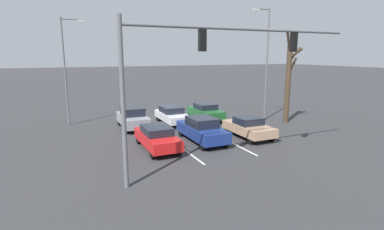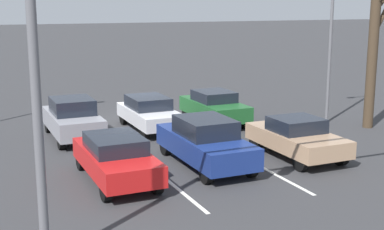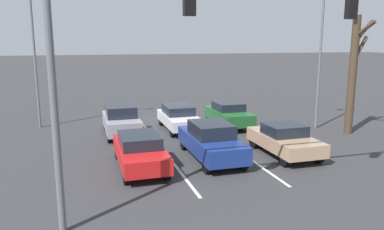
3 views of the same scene
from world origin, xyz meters
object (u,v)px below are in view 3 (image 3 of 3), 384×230
object	(u,v)px
car_silver_midlane_second	(179,117)
traffic_signal_gantry	(189,32)
car_navy_midlane_front	(211,141)
car_red_rightlane_front	(140,151)
car_gray_rightlane_second	(121,120)
bare_tree_near	(354,68)
street_lamp_left_shoulder	(319,38)
car_tan_leftlane_front	(284,139)
car_darkgreen_leftlane_second	(228,114)
street_lamp_right_shoulder	(37,46)

from	to	relation	value
car_silver_midlane_second	traffic_signal_gantry	distance (m)	11.74
car_navy_midlane_front	car_red_rightlane_front	world-z (taller)	car_navy_midlane_front
car_silver_midlane_second	car_gray_rightlane_second	bearing A→B (deg)	4.41
bare_tree_near	street_lamp_left_shoulder	bearing A→B (deg)	-52.15
traffic_signal_gantry	car_navy_midlane_front	bearing A→B (deg)	-116.28
car_red_rightlane_front	bare_tree_near	bearing A→B (deg)	-168.43
car_tan_leftlane_front	street_lamp_left_shoulder	distance (m)	7.49
car_navy_midlane_front	car_red_rightlane_front	xyz separation A→B (m)	(3.17, 0.34, -0.07)
car_red_rightlane_front	bare_tree_near	world-z (taller)	bare_tree_near
car_navy_midlane_front	car_silver_midlane_second	size ratio (longest dim) A/B	1.11
car_red_rightlane_front	car_darkgreen_leftlane_second	world-z (taller)	car_darkgreen_leftlane_second
car_red_rightlane_front	traffic_signal_gantry	bearing A→B (deg)	99.57
bare_tree_near	car_silver_midlane_second	bearing A→B (deg)	-21.69
car_darkgreen_leftlane_second	traffic_signal_gantry	world-z (taller)	traffic_signal_gantry
car_tan_leftlane_front	street_lamp_right_shoulder	world-z (taller)	street_lamp_right_shoulder
car_darkgreen_leftlane_second	bare_tree_near	xyz separation A→B (m)	(-5.82, 3.46, 2.85)
car_gray_rightlane_second	street_lamp_left_shoulder	bearing A→B (deg)	171.07
car_darkgreen_leftlane_second	street_lamp_right_shoulder	world-z (taller)	street_lamp_right_shoulder
car_red_rightlane_front	street_lamp_left_shoulder	size ratio (longest dim) A/B	0.46
street_lamp_right_shoulder	bare_tree_near	bearing A→B (deg)	158.52
car_navy_midlane_front	car_gray_rightlane_second	distance (m)	6.33
car_red_rightlane_front	street_lamp_left_shoulder	world-z (taller)	street_lamp_left_shoulder
car_tan_leftlane_front	street_lamp_left_shoulder	xyz separation A→B (m)	(-4.35, -4.08, 4.53)
car_navy_midlane_front	car_tan_leftlane_front	xyz separation A→B (m)	(-3.35, 0.41, -0.09)
car_gray_rightlane_second	bare_tree_near	xyz separation A→B (m)	(-12.20, 3.27, 2.80)
car_silver_midlane_second	bare_tree_near	world-z (taller)	bare_tree_near
car_navy_midlane_front	car_tan_leftlane_front	bearing A→B (deg)	173.03
car_gray_rightlane_second	car_darkgreen_leftlane_second	world-z (taller)	car_gray_rightlane_second
street_lamp_right_shoulder	car_silver_midlane_second	bearing A→B (deg)	158.77
bare_tree_near	car_tan_leftlane_front	bearing A→B (deg)	24.58
street_lamp_left_shoulder	car_gray_rightlane_second	bearing A→B (deg)	-8.93
car_silver_midlane_second	street_lamp_right_shoulder	bearing A→B (deg)	-21.23
car_gray_rightlane_second	traffic_signal_gantry	bearing A→B (deg)	94.95
car_red_rightlane_front	traffic_signal_gantry	xyz separation A→B (m)	(-0.76, 4.53, 4.58)
car_silver_midlane_second	car_gray_rightlane_second	distance (m)	3.34
car_navy_midlane_front	bare_tree_near	xyz separation A→B (m)	(-8.91, -2.13, 2.81)
car_darkgreen_leftlane_second	car_red_rightlane_front	bearing A→B (deg)	43.46
car_gray_rightlane_second	car_navy_midlane_front	bearing A→B (deg)	121.40
bare_tree_near	street_lamp_right_shoulder	bearing A→B (deg)	-21.48
car_red_rightlane_front	car_darkgreen_leftlane_second	size ratio (longest dim) A/B	1.07
car_red_rightlane_front	car_silver_midlane_second	xyz separation A→B (m)	(-3.20, -6.00, 0.00)
car_silver_midlane_second	car_gray_rightlane_second	world-z (taller)	car_gray_rightlane_second
street_lamp_right_shoulder	bare_tree_near	world-z (taller)	street_lamp_right_shoulder
car_gray_rightlane_second	bare_tree_near	size ratio (longest dim) A/B	0.55
car_silver_midlane_second	bare_tree_near	xyz separation A→B (m)	(-8.87, 3.53, 2.87)
traffic_signal_gantry	bare_tree_near	size ratio (longest dim) A/B	1.63
car_tan_leftlane_front	traffic_signal_gantry	size ratio (longest dim) A/B	0.33
car_darkgreen_leftlane_second	street_lamp_right_shoulder	distance (m)	11.80
car_navy_midlane_front	car_tan_leftlane_front	distance (m)	3.38
car_navy_midlane_front	car_silver_midlane_second	distance (m)	5.66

